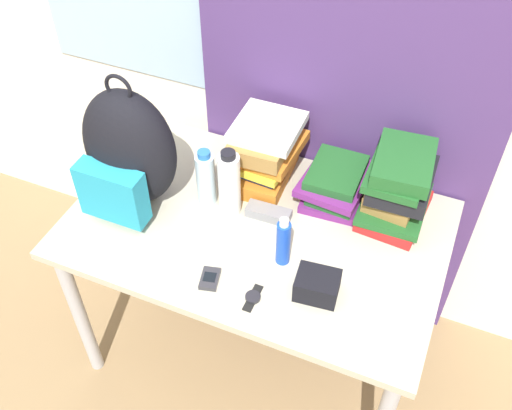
{
  "coord_description": "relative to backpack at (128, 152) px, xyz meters",
  "views": [
    {
      "loc": [
        0.52,
        -0.84,
        2.2
      ],
      "look_at": [
        0.0,
        0.39,
        0.84
      ],
      "focal_mm": 42.0,
      "sensor_mm": 36.0,
      "label": 1
    }
  ],
  "objects": [
    {
      "name": "cell_phone",
      "position": [
        0.39,
        -0.22,
        -0.2
      ],
      "size": [
        0.07,
        0.09,
        0.02
      ],
      "color": "#2D2D33",
      "rests_on": "desk"
    },
    {
      "name": "desk",
      "position": [
        0.43,
        0.04,
        -0.3
      ],
      "size": [
        1.23,
        0.77,
        0.74
      ],
      "color": "#B7B299",
      "rests_on": "ground_plane"
    },
    {
      "name": "book_stack_right",
      "position": [
        0.83,
        0.27,
        -0.08
      ],
      "size": [
        0.22,
        0.29,
        0.26
      ],
      "color": "red",
      "rests_on": "desk"
    },
    {
      "name": "wristwatch",
      "position": [
        0.53,
        -0.23,
        -0.2
      ],
      "size": [
        0.05,
        0.1,
        0.01
      ],
      "color": "black",
      "rests_on": "desk"
    },
    {
      "name": "sunscreen_bottle",
      "position": [
        0.56,
        -0.06,
        -0.12
      ],
      "size": [
        0.04,
        0.04,
        0.19
      ],
      "color": "blue",
      "rests_on": "desk"
    },
    {
      "name": "sports_bottle",
      "position": [
        0.32,
        0.07,
        -0.09
      ],
      "size": [
        0.07,
        0.07,
        0.25
      ],
      "color": "white",
      "rests_on": "desk"
    },
    {
      "name": "book_stack_left",
      "position": [
        0.36,
        0.27,
        -0.09
      ],
      "size": [
        0.23,
        0.29,
        0.24
      ],
      "color": "orange",
      "rests_on": "desk"
    },
    {
      "name": "wall_back",
      "position": [
        0.42,
        0.51,
        0.3
      ],
      "size": [
        6.0,
        0.06,
        2.5
      ],
      "color": "silver",
      "rests_on": "ground_plane"
    },
    {
      "name": "backpack",
      "position": [
        0.0,
        0.0,
        0.0
      ],
      "size": [
        0.32,
        0.28,
        0.49
      ],
      "color": "black",
      "rests_on": "desk"
    },
    {
      "name": "water_bottle",
      "position": [
        0.23,
        0.08,
        -0.1
      ],
      "size": [
        0.06,
        0.06,
        0.22
      ],
      "color": "silver",
      "rests_on": "desk"
    },
    {
      "name": "curtain_blue",
      "position": [
        0.58,
        0.45,
        0.3
      ],
      "size": [
        1.05,
        0.04,
        2.5
      ],
      "color": "#4C336B",
      "rests_on": "ground_plane"
    },
    {
      "name": "camera_pouch",
      "position": [
        0.7,
        -0.14,
        -0.17
      ],
      "size": [
        0.14,
        0.11,
        0.08
      ],
      "color": "black",
      "rests_on": "desk"
    },
    {
      "name": "book_stack_center",
      "position": [
        0.63,
        0.27,
        -0.15
      ],
      "size": [
        0.23,
        0.28,
        0.12
      ],
      "color": "#6B2370",
      "rests_on": "desk"
    },
    {
      "name": "sunglasses_case",
      "position": [
        0.45,
        0.09,
        -0.19
      ],
      "size": [
        0.15,
        0.06,
        0.04
      ],
      "color": "gray",
      "rests_on": "desk"
    }
  ]
}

